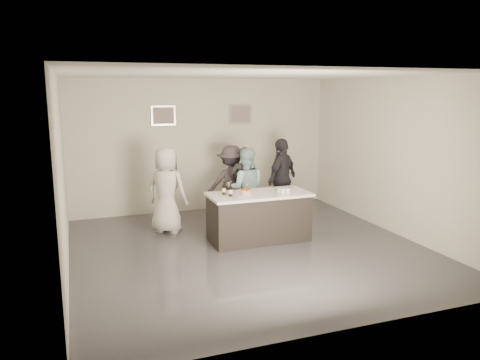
% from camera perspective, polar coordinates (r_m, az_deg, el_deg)
% --- Properties ---
extents(floor, '(6.00, 6.00, 0.00)m').
position_cam_1_polar(floor, '(8.32, 1.18, -8.42)').
color(floor, '#3D3D42').
rests_on(floor, ground).
extents(ceiling, '(6.00, 6.00, 0.00)m').
position_cam_1_polar(ceiling, '(7.85, 1.27, 12.70)').
color(ceiling, white).
extents(wall_back, '(6.00, 0.04, 3.00)m').
position_cam_1_polar(wall_back, '(10.78, -4.53, 4.22)').
color(wall_back, beige).
rests_on(wall_back, ground).
extents(wall_front, '(6.00, 0.04, 3.00)m').
position_cam_1_polar(wall_front, '(5.32, 12.92, -3.08)').
color(wall_front, beige).
rests_on(wall_front, ground).
extents(wall_left, '(0.04, 6.00, 3.00)m').
position_cam_1_polar(wall_left, '(7.44, -20.90, 0.45)').
color(wall_left, beige).
rests_on(wall_left, ground).
extents(wall_right, '(0.04, 6.00, 3.00)m').
position_cam_1_polar(wall_right, '(9.44, 18.49, 2.72)').
color(wall_right, beige).
rests_on(wall_right, ground).
extents(picture_left, '(0.54, 0.04, 0.44)m').
position_cam_1_polar(picture_left, '(10.49, -9.33, 7.76)').
color(picture_left, '#B2B2B7').
rests_on(picture_left, wall_back).
extents(picture_right, '(0.54, 0.04, 0.44)m').
position_cam_1_polar(picture_right, '(10.96, 0.04, 8.04)').
color(picture_right, '#B2B2B7').
rests_on(picture_right, wall_back).
extents(bar_counter, '(1.86, 0.86, 0.90)m').
position_cam_1_polar(bar_counter, '(8.67, 2.31, -4.51)').
color(bar_counter, white).
rests_on(bar_counter, ground).
extents(cake, '(0.21, 0.21, 0.08)m').
position_cam_1_polar(cake, '(8.43, 0.66, -1.54)').
color(cake, orange).
rests_on(cake, bar_counter).
extents(beer_bottle_a, '(0.07, 0.07, 0.26)m').
position_cam_1_polar(beer_bottle_a, '(8.41, -1.97, -0.92)').
color(beer_bottle_a, black).
rests_on(beer_bottle_a, bar_counter).
extents(beer_bottle_b, '(0.07, 0.07, 0.26)m').
position_cam_1_polar(beer_bottle_b, '(8.27, -1.15, -1.12)').
color(beer_bottle_b, black).
rests_on(beer_bottle_b, bar_counter).
extents(tumbler_cluster, '(0.19, 0.19, 0.08)m').
position_cam_1_polar(tumbler_cluster, '(8.67, 5.37, -1.22)').
color(tumbler_cluster, gold).
rests_on(tumbler_cluster, bar_counter).
extents(candles, '(0.24, 0.08, 0.01)m').
position_cam_1_polar(candles, '(8.21, 1.32, -2.12)').
color(candles, pink).
rests_on(candles, bar_counter).
extents(person_main_black, '(0.69, 0.56, 1.64)m').
position_cam_1_polar(person_main_black, '(9.49, 0.53, -0.84)').
color(person_main_black, black).
rests_on(person_main_black, ground).
extents(person_main_blue, '(0.94, 0.82, 1.63)m').
position_cam_1_polar(person_main_blue, '(9.37, 0.66, -1.01)').
color(person_main_blue, '#94C0C2').
rests_on(person_main_blue, ground).
extents(person_guest_left, '(0.98, 0.94, 1.68)m').
position_cam_1_polar(person_guest_left, '(9.20, -8.92, -1.21)').
color(person_guest_left, silver).
rests_on(person_guest_left, ground).
extents(person_guest_right, '(1.08, 0.94, 1.75)m').
position_cam_1_polar(person_guest_right, '(10.11, 5.13, 0.16)').
color(person_guest_right, '#28272E').
rests_on(person_guest_right, ground).
extents(person_guest_back, '(1.13, 0.78, 1.62)m').
position_cam_1_polar(person_guest_back, '(9.90, -1.08, -0.42)').
color(person_guest_back, '#38313A').
rests_on(person_guest_back, ground).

